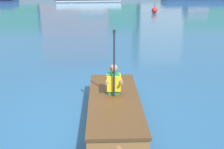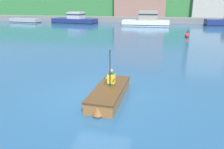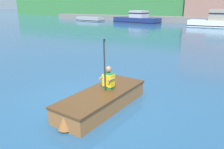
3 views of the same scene
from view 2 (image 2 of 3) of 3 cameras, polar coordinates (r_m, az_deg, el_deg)
name	(u,v)px [view 2 (image 2 of 3)]	position (r m, az deg, el deg)	size (l,w,h in m)	color
ground_plane	(98,98)	(8.44, -3.75, -6.04)	(300.00, 300.00, 0.00)	#28567F
shoreline_ridge	(150,2)	(59.90, 9.92, 18.07)	(120.00, 20.00, 6.66)	#387A3D
marina_dock	(145,20)	(40.30, 8.69, 13.95)	(63.15, 2.40, 0.90)	slate
moored_boat_dock_west_inner	(146,20)	(34.86, 9.00, 13.81)	(7.09, 2.47, 2.21)	white
moored_boat_dock_center_near	(25,21)	(42.38, -21.76, 12.93)	(5.90, 2.66, 0.71)	#9EA3A8
moored_boat_dock_center_far	(75,20)	(38.44, -9.64, 13.97)	(7.92, 3.92, 1.89)	navy
rowboat_foreground	(109,93)	(8.20, -0.77, -4.81)	(1.21, 3.06, 0.45)	#935B2D
person_paddler	(111,78)	(8.31, -0.20, -0.82)	(0.37, 0.34, 1.40)	#267F3F
channel_buoy	(187,35)	(23.94, 18.99, 9.64)	(0.44, 0.44, 0.72)	red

